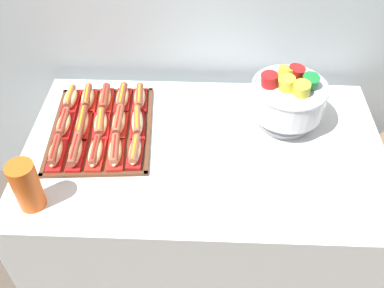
{
  "coord_description": "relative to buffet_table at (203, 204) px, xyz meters",
  "views": [
    {
      "loc": [
        -0.0,
        -1.22,
        1.96
      ],
      "look_at": [
        -0.05,
        -0.02,
        0.79
      ],
      "focal_mm": 40.4,
      "sensor_mm": 36.0,
      "label": 1
    }
  ],
  "objects": [
    {
      "name": "ground_plane",
      "position": [
        0.0,
        0.0,
        -0.4
      ],
      "size": [
        10.0,
        10.0,
        0.0
      ],
      "primitive_type": "plane",
      "color": "#4C4238"
    },
    {
      "name": "buffet_table",
      "position": [
        0.0,
        0.0,
        0.0
      ],
      "size": [
        1.43,
        0.87,
        0.76
      ],
      "color": "white",
      "rests_on": "ground_plane"
    },
    {
      "name": "serving_tray",
      "position": [
        -0.43,
        0.09,
        0.37
      ],
      "size": [
        0.44,
        0.55,
        0.01
      ],
      "color": "#56331E",
      "rests_on": "buffet_table"
    },
    {
      "name": "hot_dog_0",
      "position": [
        -0.56,
        -0.09,
        0.4
      ],
      "size": [
        0.07,
        0.17,
        0.06
      ],
      "color": "red",
      "rests_on": "serving_tray"
    },
    {
      "name": "hot_dog_1",
      "position": [
        -0.49,
        -0.08,
        0.4
      ],
      "size": [
        0.06,
        0.17,
        0.06
      ],
      "color": "red",
      "rests_on": "serving_tray"
    },
    {
      "name": "hot_dog_2",
      "position": [
        -0.41,
        -0.08,
        0.39
      ],
      "size": [
        0.07,
        0.17,
        0.06
      ],
      "color": "red",
      "rests_on": "serving_tray"
    },
    {
      "name": "hot_dog_3",
      "position": [
        -0.34,
        -0.07,
        0.4
      ],
      "size": [
        0.08,
        0.18,
        0.06
      ],
      "color": "red",
      "rests_on": "serving_tray"
    },
    {
      "name": "hot_dog_4",
      "position": [
        -0.26,
        -0.07,
        0.39
      ],
      "size": [
        0.06,
        0.16,
        0.06
      ],
      "color": "red",
      "rests_on": "serving_tray"
    },
    {
      "name": "hot_dog_5",
      "position": [
        -0.58,
        0.08,
        0.4
      ],
      "size": [
        0.07,
        0.16,
        0.06
      ],
      "color": "#B21414",
      "rests_on": "serving_tray"
    },
    {
      "name": "hot_dog_6",
      "position": [
        -0.5,
        0.08,
        0.4
      ],
      "size": [
        0.07,
        0.19,
        0.06
      ],
      "color": "red",
      "rests_on": "serving_tray"
    },
    {
      "name": "hot_dog_7",
      "position": [
        -0.43,
        0.09,
        0.39
      ],
      "size": [
        0.09,
        0.17,
        0.06
      ],
      "color": "red",
      "rests_on": "serving_tray"
    },
    {
      "name": "hot_dog_8",
      "position": [
        -0.35,
        0.09,
        0.4
      ],
      "size": [
        0.07,
        0.18,
        0.07
      ],
      "color": "red",
      "rests_on": "serving_tray"
    },
    {
      "name": "hot_dog_9",
      "position": [
        -0.28,
        0.1,
        0.4
      ],
      "size": [
        0.08,
        0.19,
        0.06
      ],
      "color": "#B21414",
      "rests_on": "serving_tray"
    },
    {
      "name": "hot_dog_10",
      "position": [
        -0.59,
        0.24,
        0.4
      ],
      "size": [
        0.07,
        0.16,
        0.06
      ],
      "color": "#B21414",
      "rests_on": "serving_tray"
    },
    {
      "name": "hot_dog_11",
      "position": [
        -0.51,
        0.25,
        0.4
      ],
      "size": [
        0.08,
        0.17,
        0.06
      ],
      "color": "red",
      "rests_on": "serving_tray"
    },
    {
      "name": "hot_dog_12",
      "position": [
        -0.44,
        0.25,
        0.39
      ],
      "size": [
        0.08,
        0.18,
        0.06
      ],
      "color": "red",
      "rests_on": "serving_tray"
    },
    {
      "name": "hot_dog_13",
      "position": [
        -0.36,
        0.26,
        0.4
      ],
      "size": [
        0.07,
        0.17,
        0.06
      ],
      "color": "#B21414",
      "rests_on": "serving_tray"
    },
    {
      "name": "hot_dog_14",
      "position": [
        -0.29,
        0.26,
        0.39
      ],
      "size": [
        0.07,
        0.16,
        0.06
      ],
      "color": "#B21414",
      "rests_on": "serving_tray"
    },
    {
      "name": "punch_bowl",
      "position": [
        0.33,
        0.16,
        0.5
      ],
      "size": [
        0.3,
        0.3,
        0.25
      ],
      "color": "silver",
      "rests_on": "buffet_table"
    },
    {
      "name": "cup_stack",
      "position": [
        -0.59,
        -0.3,
        0.46
      ],
      "size": [
        0.09,
        0.09,
        0.19
      ],
      "color": "#EA5B19",
      "rests_on": "buffet_table"
    }
  ]
}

